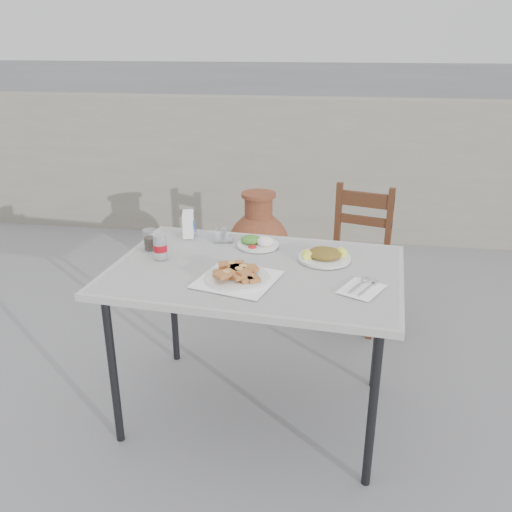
% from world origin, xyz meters
% --- Properties ---
extents(ground, '(80.00, 80.00, 0.00)m').
position_xyz_m(ground, '(0.00, 0.00, 0.00)').
color(ground, slate).
rests_on(ground, ground).
extents(cafe_table, '(1.30, 0.93, 0.75)m').
position_xyz_m(cafe_table, '(-0.08, -0.05, 0.70)').
color(cafe_table, black).
rests_on(cafe_table, ground).
extents(pide_plate, '(0.36, 0.36, 0.06)m').
position_xyz_m(pide_plate, '(-0.13, -0.19, 0.78)').
color(pide_plate, white).
rests_on(pide_plate, cafe_table).
extents(salad_rice_plate, '(0.20, 0.20, 0.05)m').
position_xyz_m(salad_rice_plate, '(-0.11, 0.20, 0.77)').
color(salad_rice_plate, silver).
rests_on(salad_rice_plate, cafe_table).
extents(salad_chopped_plate, '(0.23, 0.23, 0.05)m').
position_xyz_m(salad_chopped_plate, '(0.21, 0.08, 0.77)').
color(salad_chopped_plate, silver).
rests_on(salad_chopped_plate, cafe_table).
extents(soda_can, '(0.06, 0.06, 0.11)m').
position_xyz_m(soda_can, '(-0.51, -0.02, 0.80)').
color(soda_can, silver).
rests_on(soda_can, cafe_table).
extents(cola_glass, '(0.06, 0.06, 0.09)m').
position_xyz_m(cola_glass, '(-0.59, 0.09, 0.79)').
color(cola_glass, white).
rests_on(cola_glass, cafe_table).
extents(napkin_holder, '(0.08, 0.11, 0.12)m').
position_xyz_m(napkin_holder, '(-0.47, 0.28, 0.81)').
color(napkin_holder, white).
rests_on(napkin_holder, cafe_table).
extents(condiment_caddy, '(0.10, 0.09, 0.07)m').
position_xyz_m(condiment_caddy, '(-0.29, 0.25, 0.77)').
color(condiment_caddy, silver).
rests_on(condiment_caddy, cafe_table).
extents(cutlery_napkin, '(0.20, 0.22, 0.01)m').
position_xyz_m(cutlery_napkin, '(0.37, -0.19, 0.75)').
color(cutlery_napkin, white).
rests_on(cutlery_napkin, cafe_table).
extents(chair, '(0.46, 0.46, 0.84)m').
position_xyz_m(chair, '(0.38, 0.95, 0.43)').
color(chair, '#3A1B10').
rests_on(chair, ground).
extents(terracotta_urn, '(0.43, 0.43, 0.75)m').
position_xyz_m(terracotta_urn, '(-0.25, 1.14, 0.35)').
color(terracotta_urn, brown).
rests_on(terracotta_urn, ground).
extents(back_wall, '(6.00, 0.25, 1.20)m').
position_xyz_m(back_wall, '(0.00, 2.50, 0.60)').
color(back_wall, gray).
rests_on(back_wall, ground).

